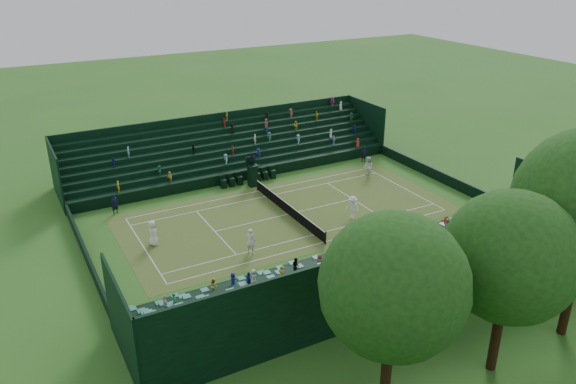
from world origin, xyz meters
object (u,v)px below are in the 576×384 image
(player_near_west, at_px, (153,233))
(player_far_west, at_px, (368,167))
(player_far_east, at_px, (353,207))
(umpire_chair, at_px, (253,173))
(tennis_net, at_px, (288,209))
(player_near_east, at_px, (251,241))

(player_near_west, relative_size, player_far_west, 0.98)
(player_far_east, bearing_deg, umpire_chair, 179.31)
(tennis_net, xyz_separation_m, player_near_east, (4.39, -5.40, 0.46))
(player_near_west, height_order, player_near_east, player_near_east)
(player_near_east, relative_size, player_far_west, 0.99)
(umpire_chair, bearing_deg, player_near_west, -58.85)
(player_near_west, xyz_separation_m, player_near_east, (4.52, 5.72, 0.01))
(player_near_east, xyz_separation_m, player_far_east, (-1.31, 9.62, -0.02))
(umpire_chair, bearing_deg, player_far_west, 73.30)
(tennis_net, height_order, player_near_east, player_near_east)
(tennis_net, distance_m, player_near_east, 6.97)
(player_far_west, distance_m, player_far_east, 9.35)
(player_far_west, bearing_deg, umpire_chair, -87.20)
(tennis_net, relative_size, umpire_chair, 3.84)
(umpire_chair, bearing_deg, tennis_net, -0.50)
(player_near_west, relative_size, player_far_east, 1.01)
(umpire_chair, height_order, player_far_east, umpire_chair)
(tennis_net, bearing_deg, player_near_west, -90.65)
(umpire_chair, relative_size, player_far_east, 1.57)
(player_near_east, xyz_separation_m, player_far_west, (-8.10, 16.05, 0.01))
(tennis_net, bearing_deg, player_far_east, 53.89)
(umpire_chair, xyz_separation_m, player_near_east, (11.28, -5.46, -0.31))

